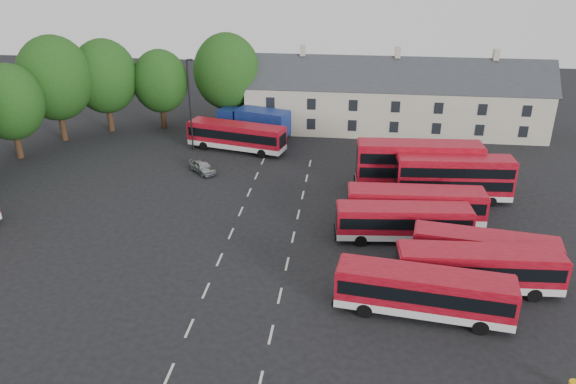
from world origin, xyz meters
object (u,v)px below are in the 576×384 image
bus_row_a (424,290)px  lamppost (190,103)px  bus_dd_south (454,176)px  silver_car (202,167)px  box_truck (255,123)px

bus_row_a → lamppost: lamppost is taller
lamppost → bus_dd_south: bearing=-20.7°
lamppost → silver_car: bearing=-66.8°
bus_dd_south → silver_car: bearing=167.2°
bus_dd_south → lamppost: bearing=155.6°
bus_dd_south → box_truck: 24.93m
bus_row_a → bus_dd_south: bearing=83.4°
bus_row_a → bus_dd_south: (4.26, 17.37, 0.54)m
bus_row_a → box_truck: 35.62m
bus_row_a → lamppost: bearing=136.3°
silver_car → box_truck: bearing=27.3°
silver_car → lamppost: bearing=68.9°
bus_dd_south → lamppost: lamppost is taller
silver_car → lamppost: lamppost is taller
silver_car → lamppost: (-2.66, 6.21, 4.74)m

